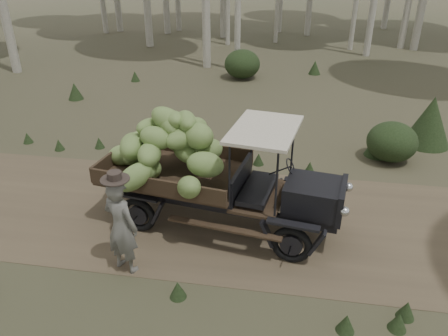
# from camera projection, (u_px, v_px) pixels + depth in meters

# --- Properties ---
(ground) EXTENTS (120.00, 120.00, 0.00)m
(ground) POSITION_uv_depth(u_px,v_px,m) (117.00, 207.00, 9.16)
(ground) COLOR #473D2B
(ground) RESTS_ON ground
(dirt_track) EXTENTS (70.00, 4.00, 0.01)m
(dirt_track) POSITION_uv_depth(u_px,v_px,m) (117.00, 207.00, 9.16)
(dirt_track) COLOR brown
(dirt_track) RESTS_ON ground
(banana_truck) EXTENTS (4.83, 2.66, 2.37)m
(banana_truck) POSITION_uv_depth(u_px,v_px,m) (187.00, 157.00, 8.20)
(banana_truck) COLOR black
(banana_truck) RESTS_ON ground
(farmer) EXTENTS (0.73, 0.60, 1.85)m
(farmer) POSITION_uv_depth(u_px,v_px,m) (121.00, 225.00, 7.05)
(farmer) COLOR #5F5D57
(farmer) RESTS_ON ground
(undergrowth) EXTENTS (24.37, 23.87, 1.36)m
(undergrowth) POSITION_uv_depth(u_px,v_px,m) (25.00, 181.00, 9.09)
(undergrowth) COLOR #233319
(undergrowth) RESTS_ON ground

